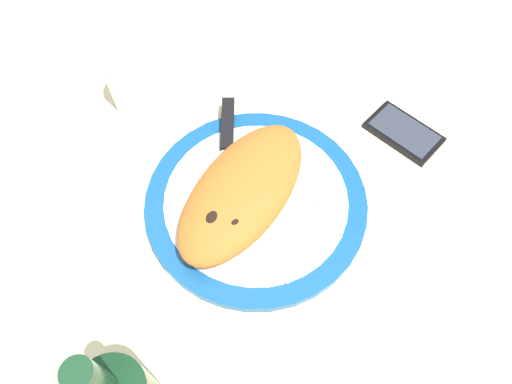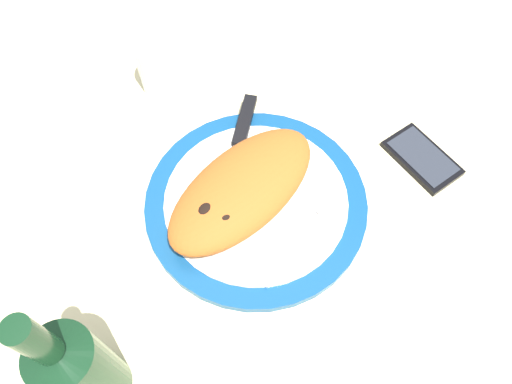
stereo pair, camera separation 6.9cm
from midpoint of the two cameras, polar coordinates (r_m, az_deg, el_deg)
name	(u,v)px [view 2 (the right image)]	position (r cm, az deg, el deg)	size (l,w,h in cm)	color
ground_plane	(256,210)	(73.75, 2.68, -2.29)	(150.00, 150.00, 3.00)	beige
plate	(256,202)	(71.69, 2.75, -1.41)	(32.43, 32.43, 1.76)	navy
calzone	(242,189)	(68.45, 1.27, 0.14)	(28.13, 19.06, 5.54)	#C16023
fork	(309,231)	(69.11, 9.05, -4.70)	(17.14, 4.93, 0.40)	silver
knife	(241,135)	(76.51, 0.85, 6.48)	(21.66, 7.70, 1.20)	silver
smartphone	(422,158)	(81.43, 21.07, 3.51)	(11.30, 13.35, 1.16)	black
water_glass	(161,69)	(84.05, -8.67, 13.83)	(7.22, 7.22, 9.02)	silver
wine_bottle	(79,369)	(56.65, -16.47, -19.45)	(6.94, 6.94, 25.77)	#14381E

